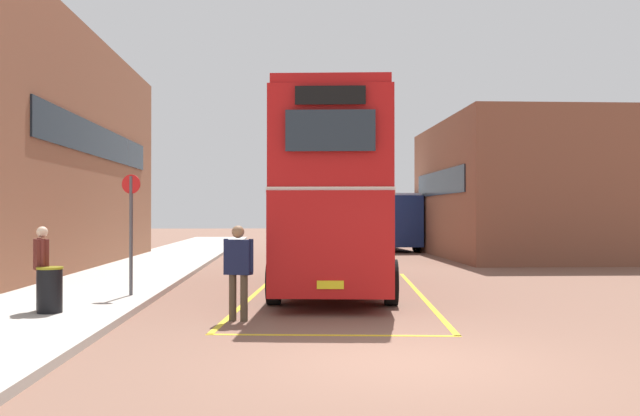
% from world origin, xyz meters
% --- Properties ---
extents(ground_plane, '(135.60, 135.60, 0.00)m').
position_xyz_m(ground_plane, '(0.00, 14.40, 0.00)').
color(ground_plane, brown).
extents(sidewalk_left, '(4.00, 57.60, 0.14)m').
position_xyz_m(sidewalk_left, '(-6.50, 16.80, 0.07)').
color(sidewalk_left, '#B2ADA3').
rests_on(sidewalk_left, ground).
extents(brick_building_left, '(6.79, 18.51, 8.24)m').
position_xyz_m(brick_building_left, '(-11.46, 15.86, 4.12)').
color(brick_building_left, brown).
rests_on(brick_building_left, ground).
extents(depot_building_right, '(8.75, 12.20, 6.15)m').
position_xyz_m(depot_building_right, '(9.84, 22.04, 3.07)').
color(depot_building_right, brown).
rests_on(depot_building_right, ground).
extents(double_decker_bus, '(3.44, 9.82, 4.75)m').
position_xyz_m(double_decker_bus, '(-0.25, 8.75, 2.51)').
color(double_decker_bus, black).
rests_on(double_decker_bus, ground).
extents(single_deck_bus, '(3.08, 8.27, 3.02)m').
position_xyz_m(single_deck_bus, '(3.94, 29.04, 1.64)').
color(single_deck_bus, black).
rests_on(single_deck_bus, ground).
extents(pedestrian_boarding, '(0.57, 0.37, 1.78)m').
position_xyz_m(pedestrian_boarding, '(-2.41, 3.60, 1.04)').
color(pedestrian_boarding, '#473828').
rests_on(pedestrian_boarding, ground).
extents(pedestrian_waiting_near, '(0.41, 0.51, 1.61)m').
position_xyz_m(pedestrian_waiting_near, '(-6.20, 4.16, 1.06)').
color(pedestrian_waiting_near, '#2D2D38').
rests_on(pedestrian_waiting_near, sidewalk_left).
extents(litter_bin, '(0.48, 0.48, 0.86)m').
position_xyz_m(litter_bin, '(-5.95, 3.89, 0.57)').
color(litter_bin, black).
rests_on(litter_bin, sidewalk_left).
extents(bus_stop_sign, '(0.44, 0.13, 2.75)m').
position_xyz_m(bus_stop_sign, '(-5.05, 6.66, 1.79)').
color(bus_stop_sign, '#4C4C51').
rests_on(bus_stop_sign, sidewalk_left).
extents(bay_marking_yellow, '(5.21, 11.99, 0.01)m').
position_xyz_m(bay_marking_yellow, '(-0.33, 6.90, 0.00)').
color(bay_marking_yellow, gold).
rests_on(bay_marking_yellow, ground).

